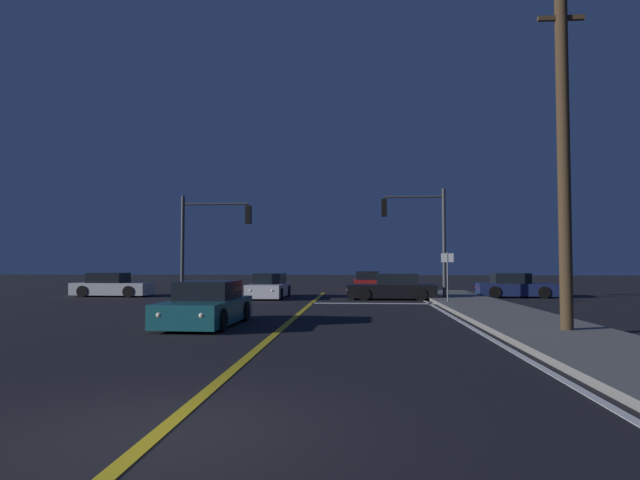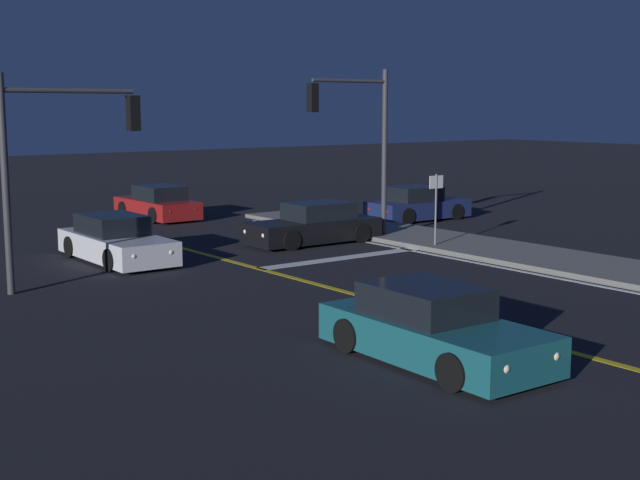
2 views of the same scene
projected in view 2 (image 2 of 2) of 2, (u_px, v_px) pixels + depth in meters
lane_line_center at (512, 336)px, 17.11m from camera, size 0.20×35.62×0.01m
stop_bar at (341, 258)px, 25.90m from camera, size 5.75×0.50×0.01m
car_side_waiting_white at (116, 241)px, 25.39m from camera, size 1.89×4.71×1.34m
car_distant_tail_navy at (417, 205)px, 34.58m from camera, size 4.22×2.02×1.34m
car_parked_curb_red at (158, 204)px, 34.97m from camera, size 1.92×4.30×1.34m
car_following_oncoming_teal at (433, 329)px, 15.38m from camera, size 2.06×4.49×1.34m
car_far_approaching_black at (314, 226)px, 28.70m from camera, size 4.61×1.89×1.34m
traffic_signal_near_right at (359, 128)px, 28.66m from camera, size 3.25×0.28×5.69m
traffic_signal_far_left at (58, 147)px, 21.23m from camera, size 3.55×0.28×5.24m
street_sign_corner at (436, 199)px, 27.28m from camera, size 0.56×0.06×2.38m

